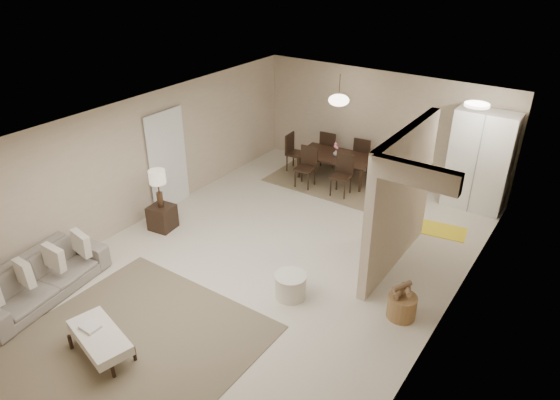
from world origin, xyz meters
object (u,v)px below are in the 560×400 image
Objects in this scene: pantry_cabinet at (480,161)px; ottoman_bench at (100,338)px; round_pouf at (291,286)px; side_table at (162,217)px; sofa at (40,279)px; dining_table at (335,167)px; wicker_basket at (402,307)px.

pantry_cabinet is 1.81× the size of ottoman_bench.
pantry_cabinet reaches higher than round_pouf.
side_table is at bearing 173.99° from round_pouf.
sofa is 6.69m from dining_table.
round_pouf is (3.28, 2.22, -0.12)m from sofa.
sofa is at bearing -150.73° from wicker_basket.
sofa is at bearing -145.93° from round_pouf.
sofa reaches higher than wicker_basket.
ottoman_bench is 4.34m from wicker_basket.
wicker_basket is at bearing 59.26° from ottoman_bench.
sofa is 1.28× the size of dining_table.
wicker_basket is (3.07, 3.06, -0.12)m from ottoman_bench.
pantry_cabinet is at bearing 82.13° from ottoman_bench.
dining_table is (-3.19, 3.70, 0.12)m from wicker_basket.
side_table is (-1.81, 2.86, -0.06)m from ottoman_bench.
side_table is at bearing -177.64° from wicker_basket.
ottoman_bench is at bearing -57.73° from side_table.
dining_table reaches higher than round_pouf.
round_pouf is at bearing -107.94° from pantry_cabinet.
round_pouf is at bearing -6.01° from side_table.
pantry_cabinet is 5.00m from round_pouf.
sofa is 4.49× the size of side_table.
ottoman_bench is (-2.94, -7.21, -0.74)m from pantry_cabinet.
round_pouf is at bearing -161.77° from wicker_basket.
pantry_cabinet is 6.49m from side_table.
wicker_basket is at bearing -69.35° from sofa.
sofa is at bearing -110.13° from dining_table.
round_pouf is at bearing -64.55° from sofa.
wicker_basket is at bearing 18.23° from round_pouf.
pantry_cabinet is at bearing 3.26° from dining_table.
sofa is 5.65m from wicker_basket.
wicker_basket is 0.25× the size of dining_table.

